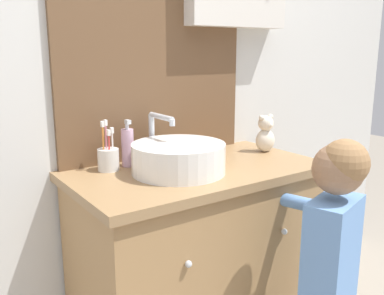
# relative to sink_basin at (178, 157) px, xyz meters

# --- Properties ---
(wall_back) EXTENTS (3.20, 0.18, 2.50)m
(wall_back) POSITION_rel_sink_basin_xyz_m (0.12, 0.31, 0.40)
(wall_back) COLOR silver
(wall_back) RESTS_ON ground_plane
(vanity_counter) EXTENTS (1.00, 0.55, 0.82)m
(vanity_counter) POSITION_rel_sink_basin_xyz_m (0.10, 0.01, -0.47)
(vanity_counter) COLOR #A37A4C
(vanity_counter) RESTS_ON ground_plane
(sink_basin) EXTENTS (0.36, 0.41, 0.21)m
(sink_basin) POSITION_rel_sink_basin_xyz_m (0.00, 0.00, 0.00)
(sink_basin) COLOR white
(sink_basin) RESTS_ON vanity_counter
(toothbrush_holder) EXTENTS (0.08, 0.08, 0.20)m
(toothbrush_holder) POSITION_rel_sink_basin_xyz_m (-0.21, 0.18, -0.01)
(toothbrush_holder) COLOR silver
(toothbrush_holder) RESTS_ON vanity_counter
(soap_dispenser) EXTENTS (0.05, 0.05, 0.19)m
(soap_dispenser) POSITION_rel_sink_basin_xyz_m (-0.12, 0.19, 0.02)
(soap_dispenser) COLOR #CCA3BC
(soap_dispenser) RESTS_ON vanity_counter
(child_figure) EXTENTS (0.26, 0.50, 1.00)m
(child_figure) POSITION_rel_sink_basin_xyz_m (0.32, -0.48, -0.30)
(child_figure) COLOR slate
(child_figure) RESTS_ON ground_plane
(teddy_bear) EXTENTS (0.09, 0.08, 0.17)m
(teddy_bear) POSITION_rel_sink_basin_xyz_m (0.51, 0.06, 0.02)
(teddy_bear) COLOR beige
(teddy_bear) RESTS_ON vanity_counter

